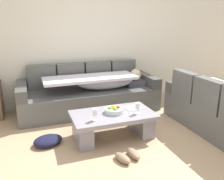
{
  "coord_description": "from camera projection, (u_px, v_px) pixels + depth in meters",
  "views": [
    {
      "loc": [
        -1.31,
        -2.57,
        1.67
      ],
      "look_at": [
        -0.01,
        1.01,
        0.55
      ],
      "focal_mm": 37.77,
      "sensor_mm": 36.0,
      "label": 1
    }
  ],
  "objects": [
    {
      "name": "coffee_table",
      "position": [
        113.0,
        122.0,
        3.46
      ],
      "size": [
        1.2,
        0.68,
        0.38
      ],
      "color": "gray",
      "rests_on": "ground_plane"
    },
    {
      "name": "pair_of_shoes",
      "position": [
        128.0,
        156.0,
        2.95
      ],
      "size": [
        0.33,
        0.33,
        0.09
      ],
      "color": "#8C7259",
      "rests_on": "ground_plane"
    },
    {
      "name": "ground_plane",
      "position": [
        138.0,
        148.0,
        3.22
      ],
      "size": [
        14.0,
        14.0,
        0.0
      ],
      "primitive_type": "plane",
      "color": "tan"
    },
    {
      "name": "couch_along_wall",
      "position": [
        92.0,
        94.0,
        4.53
      ],
      "size": [
        2.59,
        0.92,
        0.88
      ],
      "color": "#585957",
      "rests_on": "ground_plane"
    },
    {
      "name": "wine_glass_near_left",
      "position": [
        95.0,
        113.0,
        3.14
      ],
      "size": [
        0.07,
        0.07,
        0.17
      ],
      "color": "silver",
      "rests_on": "coffee_table"
    },
    {
      "name": "fruit_bowl",
      "position": [
        114.0,
        110.0,
        3.43
      ],
      "size": [
        0.28,
        0.28,
        0.1
      ],
      "color": "silver",
      "rests_on": "coffee_table"
    },
    {
      "name": "wine_glass_near_right",
      "position": [
        137.0,
        106.0,
        3.37
      ],
      "size": [
        0.07,
        0.07,
        0.17
      ],
      "color": "silver",
      "rests_on": "coffee_table"
    },
    {
      "name": "open_magazine",
      "position": [
        134.0,
        108.0,
        3.63
      ],
      "size": [
        0.3,
        0.23,
        0.01
      ],
      "primitive_type": "cube",
      "rotation": [
        0.0,
        0.0,
        0.08
      ],
      "color": "white",
      "rests_on": "coffee_table"
    },
    {
      "name": "back_wall",
      "position": [
        93.0,
        37.0,
        4.78
      ],
      "size": [
        9.0,
        0.1,
        2.7
      ],
      "primitive_type": "cube",
      "color": "silver",
      "rests_on": "ground_plane"
    },
    {
      "name": "crumpled_garment",
      "position": [
        48.0,
        140.0,
        3.3
      ],
      "size": [
        0.46,
        0.4,
        0.12
      ],
      "primitive_type": "ellipsoid",
      "rotation": [
        0.0,
        0.0,
        0.22
      ],
      "color": "#191933",
      "rests_on": "ground_plane"
    }
  ]
}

